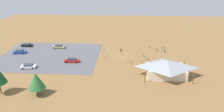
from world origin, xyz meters
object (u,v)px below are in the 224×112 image
Objects in this scene: visitor_crossing_yard at (165,50)px; car_blue_mid_lot at (20,52)px; trash_bin at (121,50)px; bicycle_red_near_porch at (158,51)px; bicycle_black_yard_center at (163,48)px; bicycle_orange_lone_west at (156,49)px; car_black_end_stall at (27,45)px; bicycle_purple_trailside at (150,47)px; pine_mideast at (36,81)px; car_tan_aisle_side at (59,47)px; bicycle_green_yard_front at (130,62)px; bicycle_white_yard_left at (106,57)px; car_red_back_corner at (72,60)px; bicycle_blue_by_bin at (148,59)px; bike_pavilion at (166,67)px; bicycle_silver_lone_east at (142,55)px; lot_sign at (104,51)px; bicycle_yellow_edge_north at (122,54)px; bicycle_teal_back_row at (145,57)px; car_white_inner_stall at (28,66)px.

car_blue_mid_lot is at bearing 4.62° from visitor_crossing_yard.
bicycle_red_near_porch is at bearing -178.10° from trash_bin.
bicycle_orange_lone_west reaches higher than bicycle_black_yard_center.
bicycle_purple_trailside is at bearing -178.22° from car_black_end_stall.
pine_mideast is 3.19× the size of visitor_crossing_yard.
pine_mideast is at bearing 98.93° from car_tan_aisle_side.
bicycle_green_yard_front is 9.04m from bicycle_white_yard_left.
pine_mideast is (19.28, 31.10, 3.32)m from trash_bin.
car_red_back_corner is 26.42m from car_black_end_stall.
bicycle_purple_trailside is at bearing -143.61° from bicycle_white_yard_left.
bicycle_blue_by_bin is at bearing 79.89° from bicycle_purple_trailside.
bike_pavilion is 7.64× the size of bicycle_silver_lone_east.
lot_sign is 13.81m from bicycle_silver_lone_east.
visitor_crossing_yard is at bearing 90.77° from bicycle_black_yard_center.
bicycle_yellow_edge_north is at bearing -51.20° from bike_pavilion.
bicycle_silver_lone_east is 8.81m from bicycle_orange_lone_west.
bicycle_black_yard_center is 0.91× the size of bicycle_orange_lone_west.
bicycle_yellow_edge_north is at bearing 25.17° from bicycle_black_yard_center.
bike_pavilion is 7.51× the size of bicycle_orange_lone_west.
lot_sign is 1.40× the size of bicycle_purple_trailside.
bicycle_red_near_porch is at bearing -118.43° from bicycle_blue_by_bin.
lot_sign is 1.22× the size of visitor_crossing_yard.
bicycle_orange_lone_west is 3.78m from visitor_crossing_yard.
bike_pavilion is 14.49m from bicycle_teal_back_row.
bicycle_teal_back_row is at bearing 172.13° from lot_sign.
bicycle_blue_by_bin is 0.34× the size of car_white_inner_stall.
car_blue_mid_lot is (37.38, 0.61, 0.35)m from bicycle_yellow_edge_north.
bicycle_teal_back_row is (-8.61, 5.84, -0.08)m from trash_bin.
car_tan_aisle_side is 1.03× the size of car_white_inner_stall.
pine_mideast is at bearing 58.21° from trash_bin.
bicycle_purple_trailside is 0.99× the size of bicycle_teal_back_row.
bicycle_blue_by_bin is 6.48m from bicycle_green_yard_front.
bicycle_blue_by_bin is at bearing 166.00° from car_black_end_stall.
bicycle_purple_trailside is at bearing -112.51° from bicycle_silver_lone_east.
car_tan_aisle_side is (19.52, -9.45, 0.32)m from bicycle_white_yard_left.
car_red_back_corner reaches higher than bicycle_silver_lone_east.
visitor_crossing_yard is (-40.85, 2.25, 0.24)m from car_tan_aisle_side.
bike_pavilion is at bearing 150.03° from car_tan_aisle_side.
bike_pavilion is at bearing 176.27° from car_white_inner_stall.
trash_bin is at bearing -27.79° from bicycle_silver_lone_east.
car_red_back_corner is at bearing 6.66° from bicycle_blue_by_bin.
trash_bin is at bearing 174.91° from car_tan_aisle_side.
visitor_crossing_yard reaches higher than bicycle_red_near_porch.
bike_pavilion is 8.21× the size of bicycle_black_yard_center.
car_blue_mid_lot is (31.01, 0.55, -0.66)m from lot_sign.
car_blue_mid_lot is at bearing 96.85° from car_black_end_stall.
car_red_back_corner reaches higher than car_tan_aisle_side.
visitor_crossing_yard is at bearing -175.38° from car_blue_mid_lot.
visitor_crossing_yard is (-53.33, -4.31, 0.20)m from car_blue_mid_lot.
bicycle_blue_by_bin reaches higher than bicycle_teal_back_row.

